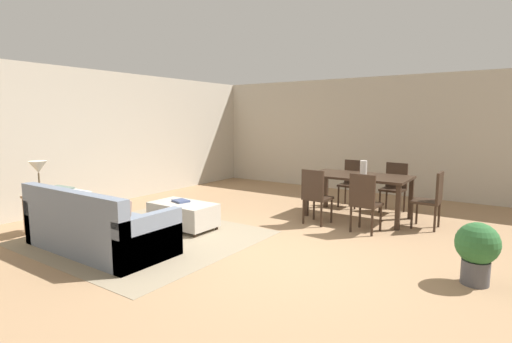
{
  "coord_description": "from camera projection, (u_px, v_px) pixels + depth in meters",
  "views": [
    {
      "loc": [
        2.61,
        -4.11,
        1.74
      ],
      "look_at": [
        -1.23,
        1.46,
        0.82
      ],
      "focal_mm": 27.33,
      "sensor_mm": 36.0,
      "label": 1
    }
  ],
  "objects": [
    {
      "name": "dining_chair_head_east",
      "position": [
        432.0,
        197.0,
        6.14
      ],
      "size": [
        0.4,
        0.4,
        0.92
      ],
      "color": "#332319",
      "rests_on": "ground_plane"
    },
    {
      "name": "table_lamp",
      "position": [
        38.0,
        169.0,
        5.82
      ],
      "size": [
        0.26,
        0.26,
        0.53
      ],
      "color": "brown",
      "rests_on": "side_table"
    },
    {
      "name": "dining_chair_near_right",
      "position": [
        364.0,
        200.0,
        5.92
      ],
      "size": [
        0.43,
        0.43,
        0.92
      ],
      "color": "#332319",
      "rests_on": "ground_plane"
    },
    {
      "name": "dining_chair_far_right",
      "position": [
        394.0,
        184.0,
        7.29
      ],
      "size": [
        0.43,
        0.43,
        0.92
      ],
      "color": "#332319",
      "rests_on": "ground_plane"
    },
    {
      "name": "dining_chair_far_left",
      "position": [
        352.0,
        180.0,
        7.78
      ],
      "size": [
        0.41,
        0.41,
        0.92
      ],
      "color": "#332319",
      "rests_on": "ground_plane"
    },
    {
      "name": "ottoman_table",
      "position": [
        183.0,
        214.0,
        6.2
      ],
      "size": [
        1.06,
        0.6,
        0.41
      ],
      "color": "#B7AD9E",
      "rests_on": "ground_plane"
    },
    {
      "name": "dining_chair_near_left",
      "position": [
        315.0,
        194.0,
        6.4
      ],
      "size": [
        0.43,
        0.43,
        0.92
      ],
      "color": "#332319",
      "rests_on": "ground_plane"
    },
    {
      "name": "vase_centerpiece",
      "position": [
        363.0,
        168.0,
        6.8
      ],
      "size": [
        0.12,
        0.12,
        0.26
      ],
      "primitive_type": "cylinder",
      "color": "silver",
      "rests_on": "dining_table"
    },
    {
      "name": "dining_table",
      "position": [
        358.0,
        180.0,
        6.84
      ],
      "size": [
        1.72,
        0.96,
        0.76
      ],
      "color": "#332319",
      "rests_on": "ground_plane"
    },
    {
      "name": "wall_left",
      "position": [
        95.0,
        138.0,
        7.81
      ],
      "size": [
        0.12,
        11.0,
        2.7
      ],
      "primitive_type": "cube",
      "color": "#BCB2A0",
      "rests_on": "ground_plane"
    },
    {
      "name": "area_rug",
      "position": [
        146.0,
        237.0,
        5.74
      ],
      "size": [
        3.0,
        2.8,
        0.01
      ],
      "primitive_type": "cube",
      "color": "gray",
      "rests_on": "ground_plane"
    },
    {
      "name": "potted_plant",
      "position": [
        477.0,
        249.0,
        4.09
      ],
      "size": [
        0.44,
        0.44,
        0.67
      ],
      "color": "#4C4C51",
      "rests_on": "ground_plane"
    },
    {
      "name": "wall_back",
      "position": [
        387.0,
        136.0,
        8.95
      ],
      "size": [
        9.0,
        0.12,
        2.7
      ],
      "primitive_type": "cube",
      "color": "#BCB2A0",
      "rests_on": "ground_plane"
    },
    {
      "name": "couch",
      "position": [
        97.0,
        228.0,
        5.18
      ],
      "size": [
        2.13,
        0.95,
        0.86
      ],
      "color": "slate",
      "rests_on": "ground_plane"
    },
    {
      "name": "book_on_ottoman",
      "position": [
        181.0,
        201.0,
        6.25
      ],
      "size": [
        0.3,
        0.26,
        0.03
      ],
      "primitive_type": "cube",
      "rotation": [
        0.0,
        0.0,
        -0.25
      ],
      "color": "#3F4C72",
      "rests_on": "ottoman_table"
    },
    {
      "name": "side_table",
      "position": [
        41.0,
        204.0,
        5.9
      ],
      "size": [
        0.4,
        0.4,
        0.59
      ],
      "color": "olive",
      "rests_on": "ground_plane"
    },
    {
      "name": "ground_plane",
      "position": [
        270.0,
        254.0,
        5.06
      ],
      "size": [
        10.8,
        10.8,
        0.0
      ],
      "primitive_type": "plane",
      "color": "#9E7A56"
    }
  ]
}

